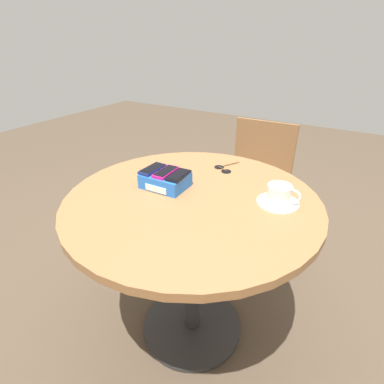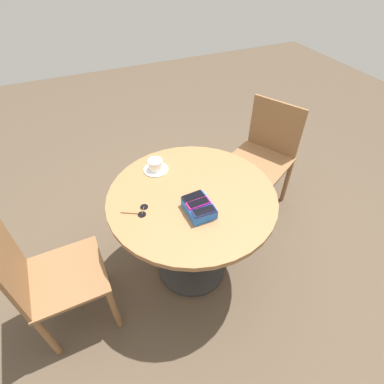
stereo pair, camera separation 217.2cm
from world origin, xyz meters
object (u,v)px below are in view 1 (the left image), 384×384
phone_navy (152,169)px  saucer (278,203)px  phone_box (165,180)px  coffee_cup (280,194)px  phone_black (179,175)px  round_table (192,226)px  sunglasses (224,169)px  chair_far_side (254,183)px  phone_magenta (166,172)px

phone_navy → saucer: size_ratio=0.81×
phone_box → saucer: (0.42, 0.09, -0.02)m
phone_box → saucer: size_ratio=1.18×
phone_box → coffee_cup: 0.44m
phone_navy → phone_black: size_ratio=1.00×
round_table → phone_black: (-0.07, 0.03, 0.20)m
saucer → sunglasses: 0.35m
phone_black → coffee_cup: size_ratio=1.02×
coffee_cup → sunglasses: 0.35m
sunglasses → chair_far_side: size_ratio=0.19×
sunglasses → coffee_cup: bearing=-30.9°
round_table → phone_navy: (-0.19, 0.02, 0.20)m
sunglasses → chair_far_side: (-0.02, 0.53, -0.30)m
coffee_cup → sunglasses: coffee_cup is taller
phone_navy → coffee_cup: size_ratio=1.02×
phone_black → sunglasses: size_ratio=0.82×
phone_black → chair_far_side: bearing=86.6°
round_table → coffee_cup: size_ratio=8.02×
phone_magenta → saucer: size_ratio=0.83×
phone_magenta → phone_black: size_ratio=1.03×
round_table → phone_magenta: 0.24m
phone_magenta → chair_far_side: size_ratio=0.16×
phone_box → chair_far_side: chair_far_side is taller
sunglasses → chair_far_side: 0.61m
round_table → phone_black: size_ratio=7.89×
phone_navy → sunglasses: 0.34m
phone_navy → round_table: bearing=-5.5°
round_table → chair_far_side: 0.84m
round_table → phone_magenta: bearing=170.6°
phone_box → phone_black: bearing=6.1°
sunglasses → phone_black: bearing=-103.4°
chair_far_side → phone_navy: bearing=-101.8°
saucer → sunglasses: saucer is taller
phone_black → phone_magenta: bearing=-176.9°
phone_navy → phone_box: bearing=-0.2°
phone_box → chair_far_side: (0.11, 0.80, -0.33)m
round_table → chair_far_side: chair_far_side is taller
sunglasses → phone_navy: bearing=-123.9°
phone_box → phone_magenta: (0.00, 0.00, 0.03)m
coffee_cup → phone_box: bearing=-167.4°
phone_black → coffee_cup: bearing=13.6°
round_table → chair_far_side: size_ratio=1.21×
phone_box → phone_black: (0.06, 0.01, 0.03)m
sunglasses → chair_far_side: bearing=91.9°
phone_navy → saucer: (0.48, 0.09, -0.06)m
phone_magenta → coffee_cup: size_ratio=1.05×
phone_navy → chair_far_side: phone_navy is taller
phone_magenta → sunglasses: bearing=65.8°
round_table → phone_navy: bearing=174.5°
round_table → chair_far_side: bearing=91.9°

